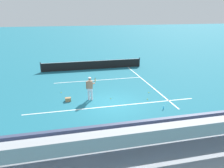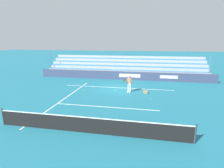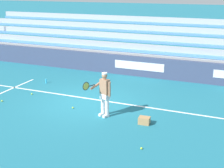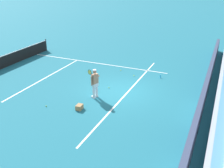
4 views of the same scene
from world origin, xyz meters
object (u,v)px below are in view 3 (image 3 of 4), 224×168
(tennis_ball_far_left, at_px, (73,108))
(water_bottle, at_px, (46,81))
(tennis_ball_by_box, at_px, (141,148))
(ball_box_cardboard, at_px, (144,121))
(tennis_ball_on_baseline, at_px, (2,101))
(tennis_ball_toward_net, at_px, (32,94))
(tennis_player, at_px, (104,94))

(tennis_ball_far_left, distance_m, water_bottle, 3.92)
(tennis_ball_by_box, bearing_deg, ball_box_cardboard, -75.36)
(tennis_ball_on_baseline, bearing_deg, tennis_ball_far_left, -171.17)
(tennis_ball_toward_net, bearing_deg, tennis_ball_on_baseline, 63.57)
(tennis_player, relative_size, ball_box_cardboard, 4.29)
(tennis_ball_by_box, xyz_separation_m, tennis_ball_far_left, (3.59, -2.10, 0.00))
(tennis_ball_far_left, bearing_deg, tennis_player, 172.49)
(ball_box_cardboard, height_order, tennis_ball_on_baseline, ball_box_cardboard)
(tennis_ball_toward_net, height_order, water_bottle, water_bottle)
(tennis_ball_toward_net, height_order, tennis_ball_far_left, same)
(tennis_ball_by_box, height_order, tennis_ball_toward_net, same)
(tennis_ball_on_baseline, xyz_separation_m, water_bottle, (-0.21, -3.02, 0.08))
(tennis_player, bearing_deg, tennis_ball_on_baseline, 3.66)
(tennis_ball_by_box, bearing_deg, tennis_ball_far_left, -30.35)
(tennis_ball_on_baseline, height_order, tennis_ball_far_left, same)
(tennis_ball_toward_net, xyz_separation_m, tennis_ball_far_left, (-2.59, 0.75, 0.00))
(tennis_ball_on_baseline, relative_size, tennis_ball_far_left, 1.00)
(tennis_ball_by_box, relative_size, tennis_ball_far_left, 1.00)
(tennis_player, xyz_separation_m, tennis_ball_by_box, (-2.09, 1.91, -0.86))
(tennis_ball_by_box, height_order, water_bottle, water_bottle)
(tennis_ball_by_box, height_order, tennis_ball_far_left, same)
(ball_box_cardboard, relative_size, tennis_ball_on_baseline, 6.06)
(tennis_ball_by_box, xyz_separation_m, tennis_ball_on_baseline, (6.80, -1.60, 0.00))
(tennis_ball_toward_net, bearing_deg, ball_box_cardboard, 169.56)
(tennis_player, bearing_deg, tennis_ball_by_box, 137.70)
(ball_box_cardboard, xyz_separation_m, water_bottle, (6.13, -2.82, -0.02))
(tennis_ball_toward_net, distance_m, tennis_ball_far_left, 2.70)
(tennis_player, xyz_separation_m, water_bottle, (4.50, -2.71, -0.78))
(water_bottle, bearing_deg, tennis_ball_far_left, 140.05)
(ball_box_cardboard, height_order, tennis_ball_by_box, ball_box_cardboard)
(tennis_ball_on_baseline, bearing_deg, ball_box_cardboard, -178.20)
(tennis_ball_on_baseline, height_order, tennis_ball_toward_net, same)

